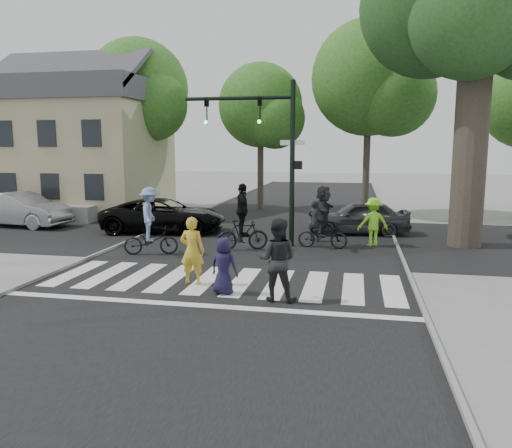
{
  "coord_description": "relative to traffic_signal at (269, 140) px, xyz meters",
  "views": [
    {
      "loc": [
        3.48,
        -11.88,
        3.66
      ],
      "look_at": [
        0.5,
        3.0,
        1.3
      ],
      "focal_mm": 35.0,
      "sensor_mm": 36.0,
      "label": 1
    }
  ],
  "objects": [
    {
      "name": "pedestrian_woman",
      "position": [
        -1.09,
        -5.66,
        -2.98
      ],
      "size": [
        0.68,
        0.46,
        1.83
      ],
      "primitive_type": "imported",
      "rotation": [
        0.0,
        0.0,
        3.11
      ],
      "color": "gold",
      "rests_on": "ground"
    },
    {
      "name": "bg_tree_0",
      "position": [
        -14.09,
        9.8,
        2.24
      ],
      "size": [
        5.46,
        5.2,
        8.97
      ],
      "color": "brown",
      "rests_on": "ground"
    },
    {
      "name": "cyclist_right",
      "position": [
        2.01,
        -0.12,
        -2.89
      ],
      "size": [
        1.84,
        1.71,
        2.27
      ],
      "color": "black",
      "rests_on": "ground"
    },
    {
      "name": "curb_left",
      "position": [
        -5.4,
        -1.2,
        -3.85
      ],
      "size": [
        0.1,
        70.0,
        0.1
      ],
      "primitive_type": "cube",
      "color": "gray",
      "rests_on": "ground"
    },
    {
      "name": "house",
      "position": [
        -11.85,
        7.78,
        -0.1
      ],
      "size": [
        8.4,
        8.1,
        8.82
      ],
      "color": "beige",
      "rests_on": "ground"
    },
    {
      "name": "bg_tree_1",
      "position": [
        -9.06,
        9.28,
        2.75
      ],
      "size": [
        6.09,
        5.8,
        9.8
      ],
      "color": "brown",
      "rests_on": "ground"
    },
    {
      "name": "car_suv",
      "position": [
        -4.94,
        1.98,
        -3.17
      ],
      "size": [
        5.52,
        3.04,
        1.46
      ],
      "primitive_type": "imported",
      "rotation": [
        0.0,
        0.0,
        1.69
      ],
      "color": "black",
      "rests_on": "ground"
    },
    {
      "name": "pedestrian_child",
      "position": [
        -0.04,
        -6.38,
        -3.18
      ],
      "size": [
        0.79,
        0.6,
        1.45
      ],
      "primitive_type": "imported",
      "rotation": [
        0.0,
        0.0,
        2.92
      ],
      "color": "#1C1739",
      "rests_on": "ground"
    },
    {
      "name": "curb_right",
      "position": [
        4.7,
        -1.2,
        -3.85
      ],
      "size": [
        0.1,
        70.0,
        0.1
      ],
      "primitive_type": "cube",
      "color": "gray",
      "rests_on": "ground"
    },
    {
      "name": "bystander_dark",
      "position": [
        1.61,
        1.07,
        -3.09
      ],
      "size": [
        0.7,
        0.59,
        1.63
      ],
      "primitive_type": "imported",
      "rotation": [
        0.0,
        0.0,
        2.73
      ],
      "color": "black",
      "rests_on": "ground"
    },
    {
      "name": "bg_tree_2",
      "position": [
        -2.11,
        10.42,
        1.88
      ],
      "size": [
        5.04,
        4.8,
        8.4
      ],
      "color": "brown",
      "rests_on": "ground"
    },
    {
      "name": "traffic_signal",
      "position": [
        0.0,
        0.0,
        0.0
      ],
      "size": [
        4.45,
        0.29,
        6.0
      ],
      "color": "black",
      "rests_on": "ground"
    },
    {
      "name": "pedestrian_adult",
      "position": [
        1.35,
        -6.64,
        -2.9
      ],
      "size": [
        1.01,
        0.81,
        2.0
      ],
      "primitive_type": "imported",
      "rotation": [
        0.0,
        0.0,
        3.08
      ],
      "color": "black",
      "rests_on": "ground"
    },
    {
      "name": "crosswalk",
      "position": [
        -0.35,
        -5.54,
        -3.89
      ],
      "size": [
        10.0,
        3.85,
        0.01
      ],
      "color": "silver",
      "rests_on": "ground"
    },
    {
      "name": "car_silver",
      "position": [
        -12.03,
        2.16,
        -3.11
      ],
      "size": [
        4.93,
        2.2,
        1.57
      ],
      "primitive_type": "imported",
      "rotation": [
        0.0,
        0.0,
        1.46
      ],
      "color": "#9A999E",
      "rests_on": "ground"
    },
    {
      "name": "road_stem",
      "position": [
        -0.35,
        -1.2,
        -3.9
      ],
      "size": [
        10.0,
        70.0,
        0.01
      ],
      "primitive_type": "cube",
      "color": "black",
      "rests_on": "ground"
    },
    {
      "name": "ground",
      "position": [
        -0.35,
        -6.2,
        -3.9
      ],
      "size": [
        120.0,
        120.0,
        0.0
      ],
      "primitive_type": "plane",
      "color": "gray",
      "rests_on": "ground"
    },
    {
      "name": "car_grey",
      "position": [
        3.29,
        3.19,
        -3.19
      ],
      "size": [
        4.35,
        2.15,
        1.43
      ],
      "primitive_type": "imported",
      "rotation": [
        0.0,
        0.0,
        -1.46
      ],
      "color": "#38383E",
      "rests_on": "ground"
    },
    {
      "name": "cyclist_left",
      "position": [
        -3.69,
        -2.37,
        -2.9
      ],
      "size": [
        1.93,
        1.33,
        2.32
      ],
      "color": "black",
      "rests_on": "ground"
    },
    {
      "name": "bystander_hivis",
      "position": [
        3.8,
        0.69,
        -3.0
      ],
      "size": [
        1.3,
        0.96,
        1.79
      ],
      "primitive_type": "imported",
      "rotation": [
        0.0,
        0.0,
        3.42
      ],
      "color": "#8EFC2A",
      "rests_on": "ground"
    },
    {
      "name": "bg_tree_3",
      "position": [
        3.95,
        9.07,
        3.04
      ],
      "size": [
        6.3,
        6.0,
        10.2
      ],
      "color": "brown",
      "rests_on": "ground"
    },
    {
      "name": "cyclist_mid",
      "position": [
        -0.78,
        -1.03,
        -2.92
      ],
      "size": [
        1.88,
        1.2,
        2.38
      ],
      "color": "black",
      "rests_on": "ground"
    },
    {
      "name": "road_cross",
      "position": [
        -0.35,
        1.8,
        -3.89
      ],
      "size": [
        70.0,
        10.0,
        0.01
      ],
      "primitive_type": "cube",
      "color": "black",
      "rests_on": "ground"
    }
  ]
}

